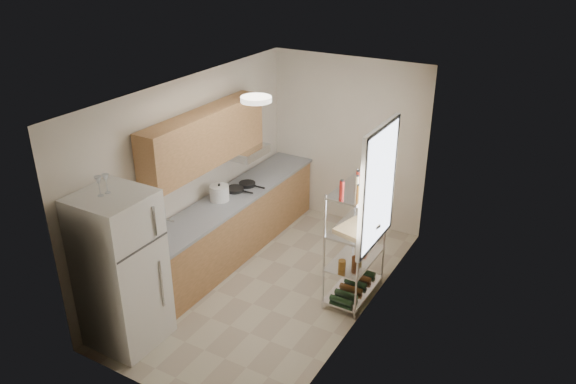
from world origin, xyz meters
name	(u,v)px	position (x,y,z in m)	size (l,w,h in m)	color
room	(272,195)	(0.00, 0.00, 1.30)	(2.52, 4.42, 2.62)	beige
counter_run	(233,224)	(-0.92, 0.44, 0.45)	(0.63, 3.51, 0.90)	tan
upper_cabinets	(205,139)	(-1.05, 0.10, 1.81)	(0.33, 2.20, 0.72)	tan
range_hood	(245,151)	(-1.00, 0.90, 1.39)	(0.50, 0.60, 0.12)	#B7BABC
window	(379,187)	(1.23, 0.35, 1.55)	(0.06, 1.00, 1.46)	white
bakers_rack	(357,219)	(1.00, 0.30, 1.11)	(0.45, 0.90, 1.73)	silver
ceiling_dome	(256,99)	(0.00, -0.30, 2.57)	(0.34, 0.34, 0.06)	white
refrigerator	(121,270)	(-0.87, -1.71, 0.90)	(0.74, 0.74, 1.80)	white
wine_glass_a	(99,186)	(-0.93, -1.77, 1.90)	(0.08, 0.08, 0.21)	silver
wine_glass_b	(106,184)	(-0.93, -1.68, 1.90)	(0.07, 0.07, 0.20)	silver
rice_cooker	(219,193)	(-0.98, 0.24, 1.01)	(0.26, 0.26, 0.21)	white
frying_pan_large	(235,189)	(-0.98, 0.58, 0.92)	(0.26, 0.26, 0.04)	black
frying_pan_small	(247,184)	(-0.92, 0.82, 0.92)	(0.24, 0.24, 0.05)	black
cutting_board	(356,228)	(1.04, 0.22, 1.03)	(0.36, 0.47, 0.03)	tan
espresso_machine	(371,204)	(1.04, 0.63, 1.16)	(0.17, 0.26, 0.30)	black
storage_bag	(364,242)	(1.00, 0.60, 0.63)	(0.09, 0.12, 0.14)	#B83816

